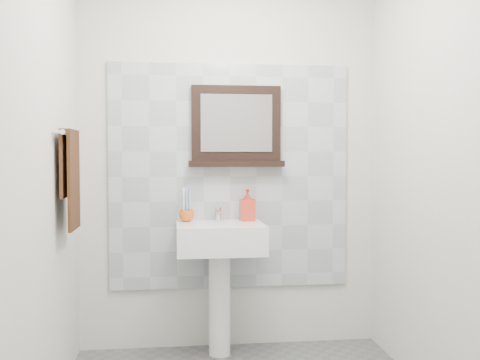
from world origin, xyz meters
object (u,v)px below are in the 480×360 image
(pedestal_sink, at_px, (220,252))
(soap_dispenser, at_px, (247,205))
(hand_towel, at_px, (71,172))
(framed_mirror, at_px, (236,128))
(toothbrush_cup, at_px, (187,216))

(pedestal_sink, relative_size, soap_dispenser, 4.54)
(pedestal_sink, relative_size, hand_towel, 1.75)
(pedestal_sink, xyz_separation_m, framed_mirror, (0.12, 0.19, 0.79))
(pedestal_sink, distance_m, toothbrush_cup, 0.33)
(toothbrush_cup, height_order, soap_dispenser, soap_dispenser)
(pedestal_sink, height_order, framed_mirror, framed_mirror)
(toothbrush_cup, xyz_separation_m, hand_towel, (-0.65, -0.48, 0.31))
(toothbrush_cup, relative_size, soap_dispenser, 0.45)
(soap_dispenser, bearing_deg, framed_mirror, 135.62)
(soap_dispenser, bearing_deg, hand_towel, -157.21)
(pedestal_sink, xyz_separation_m, toothbrush_cup, (-0.21, 0.12, 0.22))
(soap_dispenser, distance_m, hand_towel, 1.18)
(toothbrush_cup, relative_size, framed_mirror, 0.15)
(pedestal_sink, distance_m, soap_dispenser, 0.37)
(framed_mirror, relative_size, hand_towel, 1.15)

